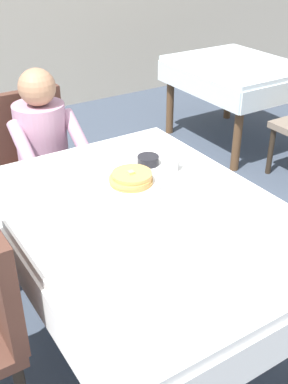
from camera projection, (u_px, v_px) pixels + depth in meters
The scene contains 14 objects.
ground_plane at pixel (147, 334), 2.40m from camera, with size 14.00×14.00×0.00m, color #3D4756.
dining_table_main at pixel (147, 227), 2.07m from camera, with size 1.12×1.52×0.74m.
chair_diner at pixel (37, 157), 2.96m from camera, with size 0.44×0.45×0.93m.
diner_person at pixel (45, 146), 2.78m from camera, with size 0.40×0.43×1.12m.
plate_breakfast at pixel (131, 185), 2.20m from camera, with size 0.28×0.28×0.02m, color white.
breakfast_stack at pixel (131, 178), 2.19m from camera, with size 0.21×0.20×0.06m.
cup_coffee at pixel (171, 163), 2.32m from camera, with size 0.11×0.08×0.08m.
bowl_butter at pixel (148, 160), 2.39m from camera, with size 0.11×0.11×0.04m, color black.
syrup_pitcher at pixel (69, 177), 2.21m from camera, with size 0.08×0.08×0.07m.
fork_left_of_plate at pixel (97, 199), 2.10m from camera, with size 0.18×0.01×0.01m, color silver.
knife_right_of_plate at pixel (167, 177), 2.28m from camera, with size 0.20×0.01×0.01m, color silver.
spoon_near_edge at pixel (172, 214), 2.00m from camera, with size 0.15×0.01×0.01m, color silver.
napkin_folded at pixel (79, 220), 1.95m from camera, with size 0.17×0.12×0.01m, color white.
background_table_far at pixel (236, 75), 4.17m from camera, with size 0.92×1.12×0.74m.
Camera 1 is at (-0.93, -1.44, 1.82)m, focal length 44.36 mm.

